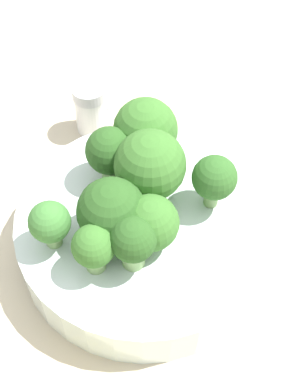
{
  "coord_description": "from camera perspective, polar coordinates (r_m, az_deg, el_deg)",
  "views": [
    {
      "loc": [
        0.21,
        -0.14,
        0.41
      ],
      "look_at": [
        0.0,
        0.0,
        0.08
      ],
      "focal_mm": 50.0,
      "sensor_mm": 36.0,
      "label": 1
    }
  ],
  "objects": [
    {
      "name": "bowl",
      "position": [
        0.46,
        0.0,
        -4.24
      ],
      "size": [
        0.22,
        0.22,
        0.04
      ],
      "primitive_type": "cylinder",
      "color": "silver",
      "rests_on": "ground_plane"
    },
    {
      "name": "broccoli_floret_4",
      "position": [
        0.46,
        0.15,
        6.59
      ],
      "size": [
        0.06,
        0.06,
        0.06
      ],
      "color": "#84AD66",
      "rests_on": "bowl"
    },
    {
      "name": "broccoli_floret_8",
      "position": [
        0.43,
        7.51,
        1.41
      ],
      "size": [
        0.04,
        0.04,
        0.05
      ],
      "color": "#7A9E5B",
      "rests_on": "bowl"
    },
    {
      "name": "ground_plane",
      "position": [
        0.48,
        0.0,
        -5.7
      ],
      "size": [
        3.0,
        3.0,
        0.0
      ],
      "primitive_type": "plane",
      "color": "beige"
    },
    {
      "name": "broccoli_floret_5",
      "position": [
        0.41,
        -10.01,
        -3.29
      ],
      "size": [
        0.03,
        0.03,
        0.05
      ],
      "color": "#84AD66",
      "rests_on": "bowl"
    },
    {
      "name": "pepper_shaker",
      "position": [
        0.56,
        -5.71,
        8.9
      ],
      "size": [
        0.03,
        0.03,
        0.06
      ],
      "color": "silver",
      "rests_on": "ground_plane"
    },
    {
      "name": "almond_crumb_0",
      "position": [
        0.59,
        -4.36,
        8.9
      ],
      "size": [
        0.01,
        0.01,
        0.01
      ],
      "primitive_type": "cube",
      "rotation": [
        0.0,
        0.0,
        1.64
      ],
      "color": "tan",
      "rests_on": "ground_plane"
    },
    {
      "name": "broccoli_floret_6",
      "position": [
        0.4,
        -5.39,
        -5.94
      ],
      "size": [
        0.03,
        0.03,
        0.05
      ],
      "color": "#84AD66",
      "rests_on": "bowl"
    },
    {
      "name": "broccoli_floret_2",
      "position": [
        0.41,
        0.67,
        -3.41
      ],
      "size": [
        0.05,
        0.05,
        0.05
      ],
      "color": "#7A9E5B",
      "rests_on": "bowl"
    },
    {
      "name": "broccoli_floret_3",
      "position": [
        0.45,
        -4.1,
        4.06
      ],
      "size": [
        0.04,
        0.04,
        0.05
      ],
      "color": "#8EB770",
      "rests_on": "bowl"
    },
    {
      "name": "broccoli_floret_0",
      "position": [
        0.4,
        -1.19,
        -5.3
      ],
      "size": [
        0.04,
        0.04,
        0.05
      ],
      "color": "#84AD66",
      "rests_on": "bowl"
    },
    {
      "name": "broccoli_floret_1",
      "position": [
        0.43,
        0.65,
        2.84
      ],
      "size": [
        0.06,
        0.06,
        0.07
      ],
      "color": "#8EB770",
      "rests_on": "bowl"
    },
    {
      "name": "broccoli_floret_7",
      "position": [
        0.41,
        -3.24,
        -2.45
      ],
      "size": [
        0.05,
        0.05,
        0.06
      ],
      "color": "#7A9E5B",
      "rests_on": "bowl"
    }
  ]
}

